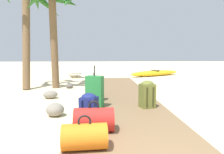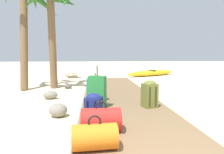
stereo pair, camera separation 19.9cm
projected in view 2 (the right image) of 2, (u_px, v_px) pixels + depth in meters
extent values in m
plane|color=beige|center=(122.00, 106.00, 4.87)|extent=(60.00, 60.00, 0.00)
cube|color=brown|center=(118.00, 97.00, 5.71)|extent=(1.88, 8.51, 0.08)
cube|color=#197A7F|center=(95.00, 90.00, 5.00)|extent=(0.42, 0.23, 0.55)
cylinder|color=black|center=(95.00, 76.00, 4.96)|extent=(0.02, 0.02, 0.14)
cylinder|color=orange|center=(95.00, 137.00, 2.45)|extent=(0.56, 0.35, 0.31)
torus|color=black|center=(94.00, 122.00, 2.43)|extent=(0.17, 0.04, 0.16)
cube|color=#237538|center=(97.00, 92.00, 4.37)|extent=(0.40, 0.31, 0.68)
cylinder|color=black|center=(97.00, 71.00, 4.32)|extent=(0.02, 0.02, 0.22)
cube|color=black|center=(95.00, 89.00, 5.58)|extent=(0.34, 0.27, 0.41)
ellipsoid|color=black|center=(95.00, 81.00, 5.56)|extent=(0.32, 0.26, 0.15)
cylinder|color=black|center=(91.00, 89.00, 5.49)|extent=(0.04, 0.04, 0.32)
cylinder|color=black|center=(96.00, 90.00, 5.47)|extent=(0.04, 0.04, 0.32)
cube|color=olive|center=(150.00, 95.00, 4.41)|extent=(0.35, 0.33, 0.51)
ellipsoid|color=olive|center=(150.00, 84.00, 4.39)|extent=(0.33, 0.31, 0.14)
cylinder|color=#333516|center=(150.00, 97.00, 4.27)|extent=(0.04, 0.04, 0.41)
cylinder|color=#333516|center=(156.00, 96.00, 4.32)|extent=(0.04, 0.04, 0.41)
cube|color=navy|center=(94.00, 109.00, 3.51)|extent=(0.34, 0.33, 0.41)
ellipsoid|color=navy|center=(94.00, 97.00, 3.49)|extent=(0.32, 0.31, 0.13)
cylinder|color=black|center=(87.00, 111.00, 3.41)|extent=(0.05, 0.05, 0.33)
cylinder|color=black|center=(95.00, 111.00, 3.37)|extent=(0.05, 0.05, 0.33)
cylinder|color=red|center=(101.00, 120.00, 3.01)|extent=(0.59, 0.37, 0.36)
torus|color=black|center=(101.00, 106.00, 2.99)|extent=(0.16, 0.03, 0.16)
cylinder|color=brown|center=(24.00, 38.00, 6.98)|extent=(0.25, 0.66, 3.53)
cylinder|color=brown|center=(52.00, 42.00, 7.13)|extent=(0.25, 0.45, 3.29)
cone|color=#2D6B28|center=(64.00, 1.00, 7.47)|extent=(1.22, 1.04, 0.79)
cone|color=#2D6B28|center=(43.00, 3.00, 7.49)|extent=(1.27, 1.05, 1.11)
cube|color=white|center=(71.00, 72.00, 11.01)|extent=(0.92, 1.50, 0.08)
cube|color=white|center=(72.00, 68.00, 10.42)|extent=(0.68, 0.55, 0.55)
cylinder|color=silver|center=(65.00, 74.00, 11.48)|extent=(0.04, 0.04, 0.22)
cylinder|color=silver|center=(74.00, 74.00, 11.63)|extent=(0.04, 0.04, 0.22)
cylinder|color=silver|center=(68.00, 76.00, 10.42)|extent=(0.04, 0.04, 0.22)
cylinder|color=silver|center=(77.00, 76.00, 10.58)|extent=(0.04, 0.04, 0.22)
ellipsoid|color=gold|center=(152.00, 73.00, 11.65)|extent=(3.31, 2.18, 0.32)
torus|color=black|center=(152.00, 71.00, 11.63)|extent=(0.66, 0.66, 0.05)
ellipsoid|color=gray|center=(50.00, 95.00, 5.60)|extent=(0.43, 0.34, 0.22)
ellipsoid|color=#5B5651|center=(68.00, 86.00, 7.35)|extent=(0.38, 0.38, 0.17)
ellipsoid|color=gray|center=(58.00, 110.00, 4.00)|extent=(0.48, 0.47, 0.26)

